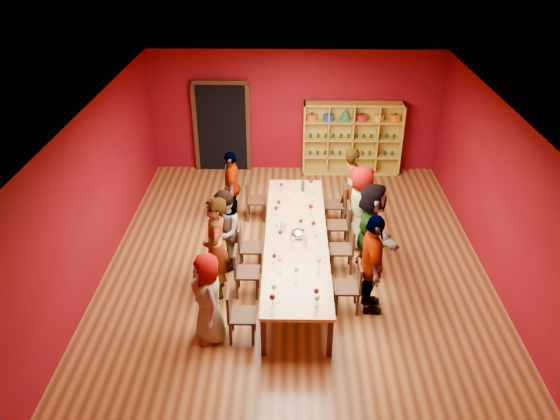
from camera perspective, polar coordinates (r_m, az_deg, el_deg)
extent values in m
cube|color=brown|center=(10.15, 1.63, -6.33)|extent=(7.10, 9.10, 0.02)
cube|color=#60040F|center=(13.50, 1.61, 10.24)|extent=(7.10, 0.02, 3.00)
cube|color=#60040F|center=(5.78, 2.13, -20.31)|extent=(7.10, 0.02, 3.00)
cube|color=#60040F|center=(9.95, -18.91, 1.33)|extent=(0.02, 9.10, 3.00)
cube|color=#60040F|center=(10.04, 22.22, 0.94)|extent=(0.02, 9.10, 3.00)
cube|color=white|center=(8.75, 1.91, 9.98)|extent=(7.10, 9.10, 0.02)
cube|color=tan|center=(9.75, 1.69, -2.84)|extent=(1.10, 4.50, 0.06)
cube|color=black|center=(8.25, -1.74, -13.07)|extent=(0.08, 0.08, 0.69)
cube|color=black|center=(11.82, -0.78, 1.24)|extent=(0.08, 0.08, 0.69)
cube|color=black|center=(8.26, 5.25, -13.11)|extent=(0.08, 0.08, 0.69)
cube|color=black|center=(11.83, 3.97, 1.19)|extent=(0.08, 0.08, 0.69)
cube|color=black|center=(13.68, -6.06, 8.56)|extent=(1.20, 0.14, 2.20)
cube|color=black|center=(13.25, -6.36, 13.10)|extent=(1.32, 0.06, 0.10)
cube|color=black|center=(13.71, -8.82, 8.42)|extent=(0.10, 0.06, 2.20)
cube|color=black|center=(13.55, -3.34, 8.47)|extent=(0.10, 0.06, 2.20)
cube|color=gold|center=(13.50, 2.52, 7.51)|extent=(0.04, 0.40, 1.80)
cube|color=gold|center=(13.77, 12.47, 7.27)|extent=(0.04, 0.40, 1.80)
cube|color=gold|center=(13.28, 7.79, 10.94)|extent=(2.40, 0.40, 0.04)
cube|color=gold|center=(13.93, 7.31, 4.05)|extent=(2.40, 0.40, 0.04)
cube|color=gold|center=(13.76, 7.47, 7.71)|extent=(2.40, 0.02, 1.80)
cube|color=gold|center=(13.76, 7.42, 5.67)|extent=(2.36, 0.38, 0.03)
cube|color=gold|center=(13.58, 7.54, 7.41)|extent=(2.36, 0.38, 0.03)
cube|color=gold|center=(13.42, 7.67, 9.20)|extent=(2.36, 0.38, 0.03)
cube|color=gold|center=(13.53, 5.00, 7.47)|extent=(0.03, 0.38, 1.76)
cube|color=gold|center=(13.58, 7.54, 7.41)|extent=(0.03, 0.38, 1.76)
cube|color=gold|center=(13.66, 10.06, 7.35)|extent=(0.03, 0.38, 1.76)
cylinder|color=#D05B0C|center=(13.32, 3.35, 9.65)|extent=(0.26, 0.26, 0.15)
sphere|color=black|center=(13.29, 3.37, 10.04)|extent=(0.05, 0.05, 0.05)
cylinder|color=#16389A|center=(13.34, 5.10, 9.62)|extent=(0.26, 0.26, 0.15)
sphere|color=black|center=(13.31, 5.11, 10.01)|extent=(0.05, 0.05, 0.05)
cylinder|color=#1C7142|center=(13.38, 6.82, 9.44)|extent=(0.26, 0.26, 0.08)
cone|color=#1C7142|center=(13.33, 6.86, 10.05)|extent=(0.24, 0.24, 0.22)
cylinder|color=#B2141C|center=(13.42, 8.55, 9.53)|extent=(0.26, 0.26, 0.15)
sphere|color=black|center=(13.39, 8.58, 9.91)|extent=(0.05, 0.05, 0.05)
cylinder|color=gold|center=(13.48, 10.26, 9.47)|extent=(0.26, 0.26, 0.15)
sphere|color=black|center=(13.44, 10.30, 9.85)|extent=(0.05, 0.05, 0.05)
cylinder|color=#D05B0C|center=(13.54, 11.95, 9.41)|extent=(0.26, 0.26, 0.15)
sphere|color=black|center=(13.51, 12.00, 9.79)|extent=(0.05, 0.05, 0.05)
cylinder|color=#1A2F1E|center=(13.65, 3.16, 6.00)|extent=(0.07, 0.07, 0.10)
cylinder|color=#1A2F1E|center=(13.66, 3.94, 5.98)|extent=(0.07, 0.07, 0.10)
cylinder|color=#1A2F1E|center=(13.67, 4.72, 5.97)|extent=(0.07, 0.07, 0.10)
cylinder|color=#1A2F1E|center=(13.69, 5.49, 5.96)|extent=(0.07, 0.07, 0.10)
cylinder|color=#1A2F1E|center=(13.70, 6.27, 5.95)|extent=(0.07, 0.07, 0.10)
cylinder|color=#1A2F1E|center=(13.72, 7.04, 5.93)|extent=(0.07, 0.07, 0.10)
cylinder|color=#1A2F1E|center=(13.74, 7.81, 5.91)|extent=(0.07, 0.07, 0.10)
cylinder|color=#1A2F1E|center=(13.76, 8.58, 5.90)|extent=(0.07, 0.07, 0.10)
cylinder|color=#1A2F1E|center=(13.79, 9.35, 5.88)|extent=(0.07, 0.07, 0.10)
cylinder|color=#1A2F1E|center=(13.82, 10.11, 5.86)|extent=(0.07, 0.07, 0.10)
cylinder|color=#1A2F1E|center=(13.85, 10.87, 5.84)|extent=(0.07, 0.07, 0.10)
cylinder|color=#1A2F1E|center=(13.88, 11.63, 5.82)|extent=(0.07, 0.07, 0.10)
cylinder|color=#1A2F1E|center=(13.48, 3.21, 7.75)|extent=(0.07, 0.07, 0.10)
cylinder|color=#1A2F1E|center=(13.49, 4.00, 7.74)|extent=(0.07, 0.07, 0.10)
cylinder|color=#1A2F1E|center=(13.50, 4.79, 7.73)|extent=(0.07, 0.07, 0.10)
cylinder|color=#1A2F1E|center=(13.51, 5.58, 7.71)|extent=(0.07, 0.07, 0.10)
cylinder|color=#1A2F1E|center=(13.53, 6.37, 7.70)|extent=(0.07, 0.07, 0.10)
cylinder|color=#1A2F1E|center=(13.55, 7.16, 7.68)|extent=(0.07, 0.07, 0.10)
cylinder|color=#1A2F1E|center=(13.57, 7.94, 7.66)|extent=(0.07, 0.07, 0.10)
cylinder|color=#1A2F1E|center=(13.59, 8.72, 7.64)|extent=(0.07, 0.07, 0.10)
cylinder|color=#1A2F1E|center=(13.62, 9.50, 7.62)|extent=(0.07, 0.07, 0.10)
cylinder|color=#1A2F1E|center=(13.65, 10.27, 7.59)|extent=(0.07, 0.07, 0.10)
cylinder|color=#1A2F1E|center=(13.68, 11.05, 7.57)|extent=(0.07, 0.07, 0.10)
cylinder|color=#1A2F1E|center=(13.71, 11.81, 7.54)|extent=(0.07, 0.07, 0.10)
cube|color=black|center=(8.49, -3.97, -10.93)|extent=(0.42, 0.42, 0.04)
cube|color=black|center=(8.35, -5.34, -9.64)|extent=(0.04, 0.40, 0.44)
cube|color=black|center=(8.52, -5.18, -12.79)|extent=(0.04, 0.04, 0.41)
cube|color=black|center=(8.49, -2.84, -12.86)|extent=(0.04, 0.04, 0.41)
cube|color=black|center=(8.78, -4.96, -11.31)|extent=(0.04, 0.04, 0.41)
cube|color=black|center=(8.75, -2.70, -11.37)|extent=(0.04, 0.04, 0.41)
imported|color=#5873B5|center=(8.34, -7.51, -9.11)|extent=(0.66, 0.84, 1.51)
cube|color=black|center=(9.36, -3.43, -6.54)|extent=(0.42, 0.42, 0.04)
cube|color=black|center=(9.24, -4.65, -5.31)|extent=(0.04, 0.40, 0.44)
cube|color=black|center=(9.37, -4.51, -8.25)|extent=(0.04, 0.04, 0.41)
cube|color=black|center=(9.35, -2.41, -8.29)|extent=(0.04, 0.04, 0.41)
cube|color=black|center=(9.64, -4.33, -7.02)|extent=(0.04, 0.04, 0.41)
cube|color=black|center=(9.62, -2.30, -7.06)|extent=(0.04, 0.04, 0.41)
imported|color=#5F8EC3|center=(9.13, -6.71, -3.97)|extent=(0.56, 0.72, 1.84)
cube|color=black|center=(10.00, -3.11, -3.95)|extent=(0.42, 0.42, 0.04)
cube|color=black|center=(9.88, -4.25, -2.77)|extent=(0.04, 0.40, 0.44)
cube|color=black|center=(9.99, -4.12, -5.55)|extent=(0.04, 0.04, 0.41)
cube|color=black|center=(9.97, -2.16, -5.58)|extent=(0.04, 0.04, 0.41)
cube|color=black|center=(10.27, -3.96, -4.47)|extent=(0.04, 0.04, 0.41)
cube|color=black|center=(10.25, -2.06, -4.49)|extent=(0.04, 0.04, 0.41)
imported|color=beige|center=(9.85, -5.83, -2.18)|extent=(0.43, 0.77, 1.57)
cube|color=black|center=(11.57, -2.51, 1.03)|extent=(0.42, 0.42, 0.04)
cube|color=black|center=(11.47, -3.48, 2.09)|extent=(0.04, 0.40, 0.44)
cube|color=black|center=(11.54, -3.38, -0.35)|extent=(0.04, 0.04, 0.41)
cube|color=black|center=(11.52, -1.69, -0.37)|extent=(0.04, 0.04, 0.41)
cube|color=black|center=(11.84, -3.26, 0.46)|extent=(0.04, 0.04, 0.41)
cube|color=black|center=(11.82, -1.62, 0.45)|extent=(0.04, 0.04, 0.41)
imported|color=#505056|center=(11.45, -5.06, 2.54)|extent=(0.47, 0.93, 1.54)
cube|color=black|center=(9.07, 7.01, -8.06)|extent=(0.42, 0.42, 0.04)
cube|color=black|center=(8.95, 8.32, -6.82)|extent=(0.04, 0.40, 0.44)
cube|color=black|center=(9.06, 5.94, -9.84)|extent=(0.04, 0.04, 0.41)
cube|color=black|center=(9.10, 8.10, -9.82)|extent=(0.04, 0.04, 0.41)
cube|color=black|center=(9.33, 5.79, -8.53)|extent=(0.04, 0.04, 0.41)
cube|color=black|center=(9.36, 7.88, -8.51)|extent=(0.04, 0.04, 0.41)
imported|color=#5F7EC5|center=(8.85, 9.57, -5.68)|extent=(0.49, 1.05, 1.77)
cube|color=black|center=(9.99, 6.44, -4.12)|extent=(0.42, 0.42, 0.04)
cube|color=black|center=(9.88, 7.62, -2.96)|extent=(0.04, 0.40, 0.44)
cube|color=black|center=(9.96, 5.47, -5.74)|extent=(0.04, 0.04, 0.41)
cube|color=black|center=(10.00, 7.42, -5.74)|extent=(0.04, 0.04, 0.41)
cube|color=black|center=(10.24, 5.35, -4.65)|extent=(0.04, 0.04, 0.41)
cube|color=black|center=(10.27, 7.24, -4.65)|extent=(0.04, 0.04, 0.41)
imported|color=#5F8DC3|center=(9.81, 9.48, -1.93)|extent=(0.73, 1.69, 1.76)
cube|color=black|center=(10.72, 6.08, -1.60)|extent=(0.42, 0.42, 0.04)
cube|color=black|center=(10.61, 7.17, -0.49)|extent=(0.04, 0.40, 0.44)
cube|color=black|center=(10.68, 5.17, -3.10)|extent=(0.04, 0.04, 0.41)
cube|color=black|center=(10.71, 6.99, -3.11)|extent=(0.04, 0.04, 0.41)
cube|color=black|center=(10.96, 5.07, -2.15)|extent=(0.04, 0.04, 0.41)
cube|color=black|center=(10.99, 6.84, -2.16)|extent=(0.04, 0.04, 0.41)
imported|color=#5F85C3|center=(10.56, 8.43, 0.28)|extent=(0.57, 0.88, 1.67)
cube|color=black|center=(11.45, 5.77, 0.57)|extent=(0.42, 0.42, 0.04)
cube|color=black|center=(11.35, 6.78, 1.62)|extent=(0.04, 0.40, 0.44)
cube|color=black|center=(11.40, 4.92, -0.83)|extent=(0.04, 0.04, 0.41)
cube|color=black|center=(11.42, 6.62, -0.84)|extent=(0.04, 0.04, 0.41)
cube|color=black|center=(11.69, 4.83, 0.01)|extent=(0.04, 0.04, 0.41)
cube|color=black|center=(11.72, 6.48, -0.01)|extent=(0.04, 0.04, 0.41)
imported|color=#5E8DC1|center=(11.28, 7.52, 2.43)|extent=(0.58, 0.71, 1.70)
cylinder|color=silver|center=(8.13, -0.80, -9.96)|extent=(0.07, 0.07, 0.01)
cylinder|color=silver|center=(8.09, -0.81, -9.62)|extent=(0.01, 0.01, 0.12)
ellipsoid|color=#44070A|center=(8.03, -0.81, -9.09)|extent=(0.08, 0.08, 0.10)
cylinder|color=silver|center=(11.30, 0.17, 2.18)|extent=(0.06, 0.06, 0.01)
cylinder|color=silver|center=(11.27, 0.17, 2.45)|extent=(0.01, 0.01, 0.11)
ellipsoid|color=#D7CB86|center=(11.23, 0.17, 2.86)|extent=(0.08, 0.08, 0.09)
cylinder|color=silver|center=(8.15, 3.85, -9.96)|extent=(0.07, 0.07, 0.01)
cylinder|color=silver|center=(8.11, 3.87, -9.63)|extent=(0.01, 0.01, 0.11)
ellipsoid|color=silver|center=(8.05, 3.89, -9.12)|extent=(0.08, 0.08, 0.09)
cylinder|color=silver|center=(10.37, -0.42, -0.48)|extent=(0.06, 0.06, 0.01)
cylinder|color=silver|center=(10.34, -0.42, -0.21)|extent=(0.01, 0.01, 0.10)
ellipsoid|color=#44070A|center=(10.30, -0.42, 0.20)|extent=(0.08, 0.08, 0.09)
cylinder|color=silver|center=(8.33, -0.62, -8.86)|extent=(0.07, 0.07, 0.01)
cylinder|color=silver|center=(8.29, -0.62, -8.53)|extent=(0.01, 0.01, 0.12)
ellipsoid|color=silver|center=(8.23, -0.62, -8.01)|extent=(0.08, 0.08, 0.10)
cylinder|color=silver|center=(9.62, 0.03, -3.07)|extent=(0.06, 0.06, 0.01)
cylinder|color=silver|center=(9.59, 0.03, -2.78)|extent=(0.01, 0.01, 0.11)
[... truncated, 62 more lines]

